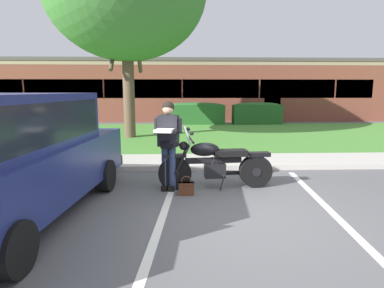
# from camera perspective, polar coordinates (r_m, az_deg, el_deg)

# --- Properties ---
(ground_plane) EXTENTS (140.00, 140.00, 0.00)m
(ground_plane) POSITION_cam_1_polar(r_m,az_deg,el_deg) (5.35, 8.09, -11.56)
(ground_plane) COLOR #565659
(curb_strip) EXTENTS (60.00, 0.20, 0.12)m
(curb_strip) POSITION_cam_1_polar(r_m,az_deg,el_deg) (7.93, 4.59, -4.08)
(curb_strip) COLOR #B7B2A8
(curb_strip) RESTS_ON ground
(concrete_walk) EXTENTS (60.00, 1.50, 0.08)m
(concrete_walk) POSITION_cam_1_polar(r_m,az_deg,el_deg) (8.76, 3.93, -2.91)
(concrete_walk) COLOR #B7B2A8
(concrete_walk) RESTS_ON ground
(grass_lawn) EXTENTS (60.00, 8.72, 0.06)m
(grass_lawn) POSITION_cam_1_polar(r_m,az_deg,el_deg) (13.78, 1.68, 1.59)
(grass_lawn) COLOR #478433
(grass_lawn) RESTS_ON ground
(stall_stripe_0) EXTENTS (0.48, 4.40, 0.01)m
(stall_stripe_0) POSITION_cam_1_polar(r_m,az_deg,el_deg) (5.46, -4.63, -11.01)
(stall_stripe_0) COLOR silver
(stall_stripe_0) RESTS_ON ground
(stall_stripe_1) EXTENTS (0.48, 4.40, 0.01)m
(stall_stripe_1) POSITION_cam_1_polar(r_m,az_deg,el_deg) (5.97, 22.22, -9.90)
(stall_stripe_1) COLOR silver
(stall_stripe_1) RESTS_ON ground
(motorcycle) EXTENTS (2.24, 0.82, 1.26)m
(motorcycle) POSITION_cam_1_polar(r_m,az_deg,el_deg) (6.39, 4.88, -3.44)
(motorcycle) COLOR black
(motorcycle) RESTS_ON ground
(rider_person) EXTENTS (0.53, 0.63, 1.70)m
(rider_person) POSITION_cam_1_polar(r_m,az_deg,el_deg) (6.14, -4.19, 0.97)
(rider_person) COLOR black
(rider_person) RESTS_ON ground
(handbag) EXTENTS (0.28, 0.13, 0.36)m
(handbag) POSITION_cam_1_polar(r_m,az_deg,el_deg) (6.02, -1.01, -7.59)
(handbag) COLOR #562D19
(handbag) RESTS_ON ground
(parked_suv_adjacent) EXTENTS (2.38, 5.00, 1.86)m
(parked_suv_adjacent) POSITION_cam_1_polar(r_m,az_deg,el_deg) (5.37, -29.41, -2.02)
(parked_suv_adjacent) COLOR navy
(parked_suv_adjacent) RESTS_ON ground
(hedge_left) EXTENTS (3.24, 0.90, 1.24)m
(hedge_left) POSITION_cam_1_polar(r_m,az_deg,el_deg) (17.96, 0.49, 5.41)
(hedge_left) COLOR #235623
(hedge_left) RESTS_ON ground
(hedge_center_left) EXTENTS (2.65, 0.90, 1.24)m
(hedge_center_left) POSITION_cam_1_polar(r_m,az_deg,el_deg) (18.44, 11.28, 5.34)
(hedge_center_left) COLOR #235623
(hedge_center_left) RESTS_ON ground
(brick_building) EXTENTS (27.48, 10.41, 3.80)m
(brick_building) POSITION_cam_1_polar(r_m,az_deg,el_deg) (24.73, -1.83, 9.41)
(brick_building) COLOR brown
(brick_building) RESTS_ON ground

